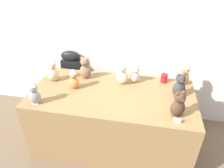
{
  "coord_description": "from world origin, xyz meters",
  "views": [
    {
      "loc": [
        0.37,
        -1.65,
        2.11
      ],
      "look_at": [
        0.0,
        0.25,
        0.9
      ],
      "focal_mm": 32.75,
      "sensor_mm": 36.0,
      "label": 1
    }
  ],
  "objects_px": {
    "teddy_bear_blush": "(135,73)",
    "instrument_case": "(73,81)",
    "teddy_bear_cocoa": "(178,105)",
    "teddy_bear_ash": "(34,93)",
    "teddy_bear_charcoal": "(179,86)",
    "teddy_bear_caramel": "(185,74)",
    "teddy_bear_sand": "(53,70)",
    "party_cup_red": "(164,78)",
    "teddy_bear_ginger": "(74,79)",
    "teddy_bear_cream": "(122,73)",
    "display_table": "(112,118)",
    "teddy_bear_mocha": "(85,68)"
  },
  "relations": [
    {
      "from": "teddy_bear_ash",
      "to": "teddy_bear_ginger",
      "type": "bearing_deg",
      "value": 27.48
    },
    {
      "from": "teddy_bear_sand",
      "to": "teddy_bear_mocha",
      "type": "xyz_separation_m",
      "value": [
        0.37,
        0.14,
        -0.02
      ]
    },
    {
      "from": "display_table",
      "to": "teddy_bear_cream",
      "type": "height_order",
      "value": "teddy_bear_cream"
    },
    {
      "from": "teddy_bear_sand",
      "to": "party_cup_red",
      "type": "xyz_separation_m",
      "value": [
        1.36,
        0.22,
        -0.1
      ]
    },
    {
      "from": "teddy_bear_ginger",
      "to": "teddy_bear_cocoa",
      "type": "bearing_deg",
      "value": -23.6
    },
    {
      "from": "teddy_bear_sand",
      "to": "teddy_bear_caramel",
      "type": "distance_m",
      "value": 1.61
    },
    {
      "from": "teddy_bear_ash",
      "to": "party_cup_red",
      "type": "xyz_separation_m",
      "value": [
        1.35,
        0.7,
        -0.08
      ]
    },
    {
      "from": "teddy_bear_blush",
      "to": "teddy_bear_ash",
      "type": "bearing_deg",
      "value": -178.97
    },
    {
      "from": "display_table",
      "to": "instrument_case",
      "type": "bearing_deg",
      "value": 140.46
    },
    {
      "from": "teddy_bear_blush",
      "to": "party_cup_red",
      "type": "height_order",
      "value": "teddy_bear_blush"
    },
    {
      "from": "teddy_bear_cocoa",
      "to": "teddy_bear_ash",
      "type": "xyz_separation_m",
      "value": [
        -1.46,
        -0.08,
        0.0
      ]
    },
    {
      "from": "teddy_bear_ginger",
      "to": "teddy_bear_caramel",
      "type": "distance_m",
      "value": 1.32
    },
    {
      "from": "display_table",
      "to": "party_cup_red",
      "type": "xyz_separation_m",
      "value": [
        0.59,
        0.36,
        0.44
      ]
    },
    {
      "from": "teddy_bear_mocha",
      "to": "teddy_bear_charcoal",
      "type": "xyz_separation_m",
      "value": [
        1.13,
        -0.18,
        -0.01
      ]
    },
    {
      "from": "teddy_bear_ginger",
      "to": "teddy_bear_ash",
      "type": "xyz_separation_m",
      "value": [
        -0.3,
        -0.36,
        0.01
      ]
    },
    {
      "from": "teddy_bear_ash",
      "to": "display_table",
      "type": "bearing_deg",
      "value": 2.33
    },
    {
      "from": "teddy_bear_mocha",
      "to": "teddy_bear_ginger",
      "type": "distance_m",
      "value": 0.27
    },
    {
      "from": "instrument_case",
      "to": "teddy_bear_blush",
      "type": "height_order",
      "value": "teddy_bear_blush"
    },
    {
      "from": "teddy_bear_sand",
      "to": "teddy_bear_cream",
      "type": "distance_m",
      "value": 0.86
    },
    {
      "from": "teddy_bear_ash",
      "to": "teddy_bear_caramel",
      "type": "xyz_separation_m",
      "value": [
        1.58,
        0.7,
        0.0
      ]
    },
    {
      "from": "teddy_bear_sand",
      "to": "teddy_bear_charcoal",
      "type": "relative_size",
      "value": 1.11
    },
    {
      "from": "instrument_case",
      "to": "teddy_bear_charcoal",
      "type": "xyz_separation_m",
      "value": [
        1.45,
        -0.49,
        0.41
      ]
    },
    {
      "from": "teddy_bear_sand",
      "to": "party_cup_red",
      "type": "height_order",
      "value": "teddy_bear_sand"
    },
    {
      "from": "teddy_bear_cocoa",
      "to": "teddy_bear_caramel",
      "type": "height_order",
      "value": "teddy_bear_cocoa"
    },
    {
      "from": "teddy_bear_ash",
      "to": "instrument_case",
      "type": "bearing_deg",
      "value": 65.18
    },
    {
      "from": "teddy_bear_cream",
      "to": "teddy_bear_caramel",
      "type": "relative_size",
      "value": 1.08
    },
    {
      "from": "teddy_bear_ginger",
      "to": "teddy_bear_blush",
      "type": "bearing_deg",
      "value": 11.6
    },
    {
      "from": "display_table",
      "to": "teddy_bear_charcoal",
      "type": "xyz_separation_m",
      "value": [
        0.74,
        0.09,
        0.52
      ]
    },
    {
      "from": "teddy_bear_charcoal",
      "to": "teddy_bear_caramel",
      "type": "height_order",
      "value": "teddy_bear_caramel"
    },
    {
      "from": "teddy_bear_charcoal",
      "to": "party_cup_red",
      "type": "distance_m",
      "value": 0.31
    },
    {
      "from": "teddy_bear_blush",
      "to": "instrument_case",
      "type": "bearing_deg",
      "value": 130.97
    },
    {
      "from": "teddy_bear_sand",
      "to": "teddy_bear_caramel",
      "type": "height_order",
      "value": "teddy_bear_sand"
    },
    {
      "from": "instrument_case",
      "to": "party_cup_red",
      "type": "height_order",
      "value": "instrument_case"
    },
    {
      "from": "display_table",
      "to": "teddy_bear_cream",
      "type": "distance_m",
      "value": 0.59
    },
    {
      "from": "teddy_bear_ginger",
      "to": "teddy_bear_blush",
      "type": "distance_m",
      "value": 0.74
    },
    {
      "from": "teddy_bear_sand",
      "to": "teddy_bear_cocoa",
      "type": "bearing_deg",
      "value": -43.6
    },
    {
      "from": "teddy_bear_caramel",
      "to": "party_cup_red",
      "type": "bearing_deg",
      "value": 163.1
    },
    {
      "from": "teddy_bear_sand",
      "to": "teddy_bear_ginger",
      "type": "xyz_separation_m",
      "value": [
        0.32,
        -0.12,
        -0.03
      ]
    },
    {
      "from": "instrument_case",
      "to": "teddy_bear_sand",
      "type": "bearing_deg",
      "value": -99.33
    },
    {
      "from": "teddy_bear_ginger",
      "to": "teddy_bear_blush",
      "type": "height_order",
      "value": "teddy_bear_blush"
    },
    {
      "from": "teddy_bear_mocha",
      "to": "teddy_bear_charcoal",
      "type": "relative_size",
      "value": 1.05
    },
    {
      "from": "instrument_case",
      "to": "teddy_bear_sand",
      "type": "distance_m",
      "value": 0.63
    },
    {
      "from": "display_table",
      "to": "teddy_bear_charcoal",
      "type": "height_order",
      "value": "teddy_bear_charcoal"
    },
    {
      "from": "teddy_bear_cocoa",
      "to": "teddy_bear_caramel",
      "type": "distance_m",
      "value": 0.64
    },
    {
      "from": "teddy_bear_mocha",
      "to": "teddy_bear_caramel",
      "type": "xyz_separation_m",
      "value": [
        1.22,
        0.09,
        0.0
      ]
    },
    {
      "from": "teddy_bear_charcoal",
      "to": "party_cup_red",
      "type": "bearing_deg",
      "value": 104.93
    },
    {
      "from": "teddy_bear_ash",
      "to": "teddy_bear_blush",
      "type": "bearing_deg",
      "value": 10.45
    },
    {
      "from": "instrument_case",
      "to": "party_cup_red",
      "type": "bearing_deg",
      "value": -12.25
    },
    {
      "from": "party_cup_red",
      "to": "teddy_bear_charcoal",
      "type": "bearing_deg",
      "value": -60.34
    },
    {
      "from": "display_table",
      "to": "teddy_bear_sand",
      "type": "distance_m",
      "value": 0.95
    }
  ]
}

